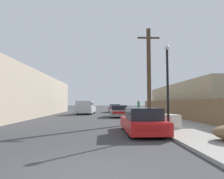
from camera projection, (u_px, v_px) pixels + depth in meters
The scene contains 13 objects.
ground_plane at pixel (84, 178), 4.12m from camera, with size 220.00×220.00×0.00m, color #38383A.
sidewalk_curb at pixel (141, 113), 27.73m from camera, with size 4.20×63.00×0.12m, color gray.
discarded_fridge at pixel (167, 121), 11.69m from camera, with size 1.13×1.81×0.78m.
parked_sports_car_red at pixel (142, 122), 10.19m from camera, with size 1.86×4.50×1.29m.
car_parked_mid at pixel (119, 111), 21.83m from camera, with size 1.87×4.31×1.28m.
car_parked_far at pixel (114, 108), 32.24m from camera, with size 1.98×4.77×1.30m.
pickup_truck at pixel (86, 107), 27.37m from camera, with size 2.37×5.87×1.78m.
utility_pole at pixel (149, 73), 16.13m from camera, with size 1.80×0.34×7.49m.
street_lamp at pixel (168, 80), 10.33m from camera, with size 0.26×0.26×4.45m.
wooden_fence at pixel (173, 108), 20.14m from camera, with size 0.08×28.65×1.71m, color brown.
building_left_block at pixel (16, 95), 23.27m from camera, with size 7.00×26.10×4.86m, color tan.
building_right_house at pixel (194, 100), 25.50m from camera, with size 6.00×20.16×3.83m, color tan.
pedestrian at pixel (139, 106), 28.03m from camera, with size 0.34×0.34×1.81m.
Camera 1 is at (0.44, -4.25, 1.55)m, focal length 32.00 mm.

